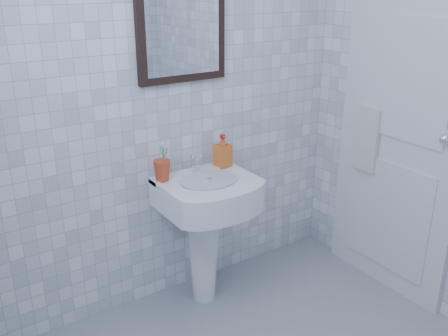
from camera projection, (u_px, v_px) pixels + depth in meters
wall_back at (168, 81)px, 2.59m from camera, size 2.20×0.02×2.50m
washbasin at (205, 219)px, 2.72m from camera, size 0.50×0.37×0.77m
faucet at (195, 164)px, 2.69m from camera, size 0.05×0.10×0.11m
toothbrush_cup at (162, 170)px, 2.58m from camera, size 0.11×0.11×0.11m
soap_dispenser at (223, 150)px, 2.77m from camera, size 0.09×0.09×0.18m
wall_mirror at (182, 20)px, 2.51m from camera, size 0.50×0.04×0.62m
bathroom_door at (400, 124)px, 2.73m from camera, size 0.04×0.80×2.00m
towel_ring at (372, 109)px, 2.85m from camera, size 0.01×0.18×0.18m
hand_towel at (367, 139)px, 2.90m from camera, size 0.03×0.16×0.38m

